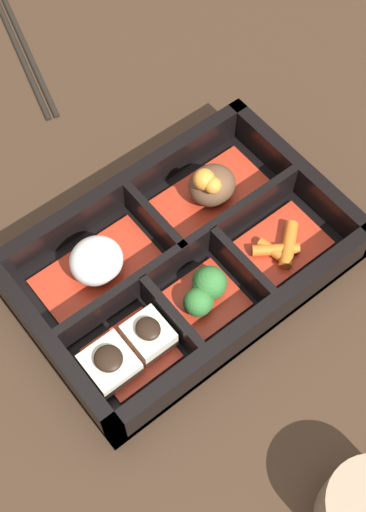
{
  "coord_description": "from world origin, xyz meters",
  "views": [
    {
      "loc": [
        -0.2,
        -0.26,
        0.6
      ],
      "look_at": [
        0.0,
        0.0,
        0.03
      ],
      "focal_mm": 50.0,
      "sensor_mm": 36.0,
      "label": 1
    }
  ],
  "objects": [
    {
      "name": "ground_plane",
      "position": [
        0.0,
        0.0,
        0.0
      ],
      "size": [
        3.0,
        3.0,
        0.0
      ],
      "primitive_type": "plane",
      "color": "#382619"
    },
    {
      "name": "bento_base",
      "position": [
        0.0,
        0.0,
        0.01
      ],
      "size": [
        0.31,
        0.2,
        0.01
      ],
      "color": "black",
      "rests_on": "ground_plane"
    },
    {
      "name": "bento_rim",
      "position": [
        -0.0,
        -0.0,
        0.02
      ],
      "size": [
        0.31,
        0.2,
        0.05
      ],
      "color": "black",
      "rests_on": "ground_plane"
    },
    {
      "name": "bowl_rice",
      "position": [
        -0.07,
        0.04,
        0.03
      ],
      "size": [
        0.12,
        0.07,
        0.05
      ],
      "color": "#B22D19",
      "rests_on": "bento_base"
    },
    {
      "name": "bowl_stew",
      "position": [
        0.07,
        0.04,
        0.03
      ],
      "size": [
        0.12,
        0.07,
        0.06
      ],
      "color": "#B22D19",
      "rests_on": "bento_base"
    },
    {
      "name": "bowl_tofu",
      "position": [
        -0.09,
        -0.04,
        0.02
      ],
      "size": [
        0.08,
        0.06,
        0.03
      ],
      "color": "#B22D19",
      "rests_on": "bento_base"
    },
    {
      "name": "bowl_greens",
      "position": [
        -0.01,
        -0.04,
        0.03
      ],
      "size": [
        0.06,
        0.06,
        0.04
      ],
      "color": "#B22D19",
      "rests_on": "bento_base"
    },
    {
      "name": "bowl_carrots",
      "position": [
        0.08,
        -0.05,
        0.02
      ],
      "size": [
        0.08,
        0.06,
        0.02
      ],
      "color": "#B22D19",
      "rests_on": "bento_base"
    },
    {
      "name": "chopsticks",
      "position": [
        0.03,
        0.34,
        0.0
      ],
      "size": [
        0.07,
        0.22,
        0.01
      ],
      "color": "black",
      "rests_on": "ground_plane"
    }
  ]
}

